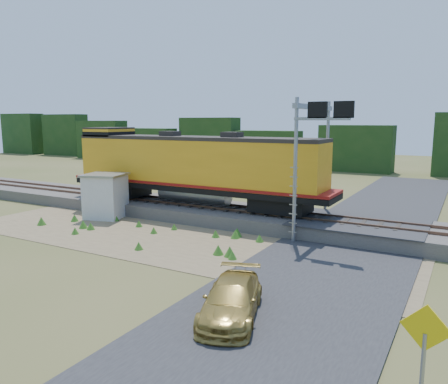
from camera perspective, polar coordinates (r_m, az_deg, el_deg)
The scene contains 12 objects.
ground at distance 22.57m, azimuth -4.10°, elevation -7.07°, with size 140.00×140.00×0.00m, color #475123.
ballast at distance 27.51m, azimuth 2.83°, elevation -3.21°, with size 70.00×5.00×0.80m, color slate.
rails at distance 27.41m, azimuth 2.83°, elevation -2.24°, with size 70.00×1.54×0.16m.
dirt_shoulder at distance 24.08m, azimuth -7.43°, elevation -6.04°, with size 26.00×8.00×0.03m, color #8C7754.
road at distance 20.40m, azimuth 13.93°, elevation -8.86°, with size 7.00×66.00×0.86m.
tree_line_north at distance 57.38m, azimuth 17.45°, elevation 5.57°, with size 130.00×3.00×6.50m.
weed_clumps at distance 24.69m, azimuth -10.79°, elevation -5.78°, with size 15.00×6.20×0.56m, color #387220, non-canonical shape.
locomotive at distance 29.09m, azimuth -4.41°, elevation 3.41°, with size 19.06×2.91×4.92m.
shed at distance 29.72m, azimuth -15.20°, elevation -0.46°, with size 3.08×3.08×2.93m.
signal_gantry at distance 24.49m, azimuth 12.00°, elevation 7.36°, with size 2.98×6.20×7.52m.
road_sign at distance 10.00m, azimuth 24.63°, elevation -18.73°, with size 0.98×0.15×2.83m.
car at distance 14.56m, azimuth 0.97°, elevation -13.89°, with size 1.72×4.22×1.23m, color #AF9240.
Camera 1 is at (12.05, -18.01, 6.34)m, focal length 35.00 mm.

